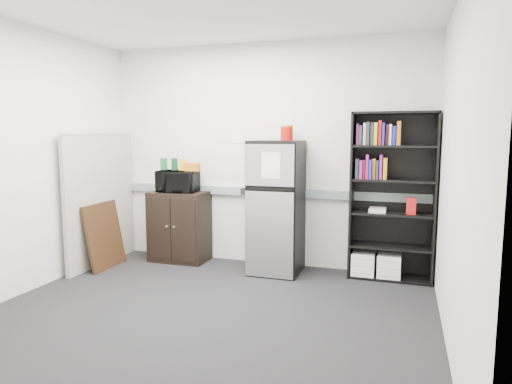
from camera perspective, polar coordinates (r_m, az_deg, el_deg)
floor at (r=4.28m, az=-6.12°, el=-14.89°), size 4.00×4.00×0.00m
wall_back at (r=5.61m, az=1.02°, el=4.60°), size 4.00×0.02×2.70m
wall_right at (r=3.64m, az=23.68°, el=2.50°), size 0.02×3.50×2.70m
wall_left at (r=5.13m, az=-27.21°, el=3.54°), size 0.02×3.50×2.70m
ceiling at (r=4.11m, az=-6.67°, el=22.55°), size 4.00×3.50×0.02m
electrical_raceway at (r=5.62m, az=0.92°, el=0.01°), size 3.92×0.05×0.10m
wall_note at (r=5.71m, az=-2.37°, el=6.65°), size 0.14×0.00×0.10m
bookshelf at (r=5.22m, az=16.43°, el=-0.07°), size 0.90×0.34×1.85m
cubicle_partition at (r=5.93m, az=-18.82°, el=-0.86°), size 0.06×1.30×1.62m
cabinet at (r=5.90m, az=-9.54°, el=-4.25°), size 0.71×0.47×0.89m
microwave at (r=5.79m, az=-9.74°, el=1.33°), size 0.53×0.39×0.27m
snack_box_a at (r=5.91m, az=-11.46°, el=3.44°), size 0.07×0.05×0.15m
snack_box_b at (r=5.83m, az=-10.15°, el=3.43°), size 0.08×0.07×0.15m
snack_box_c at (r=5.79m, az=-9.20°, el=3.36°), size 0.08×0.06×0.14m
snack_bag at (r=5.67m, az=-8.00°, el=3.11°), size 0.19×0.11×0.10m
refrigerator at (r=5.29m, az=2.54°, el=-1.91°), size 0.58×0.61×1.54m
coffee_can at (r=5.32m, az=3.86°, el=7.52°), size 0.15×0.15×0.20m
framed_poster at (r=5.82m, az=-18.40°, el=-5.15°), size 0.18×0.62×0.79m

